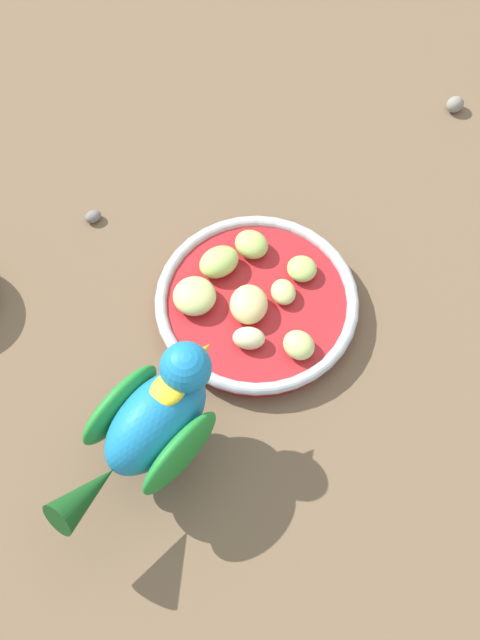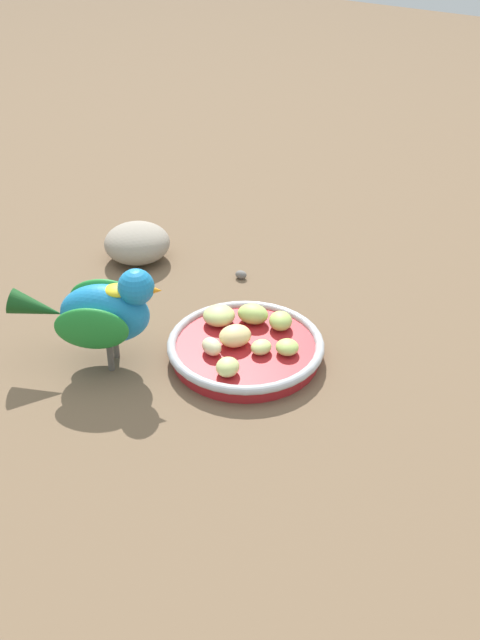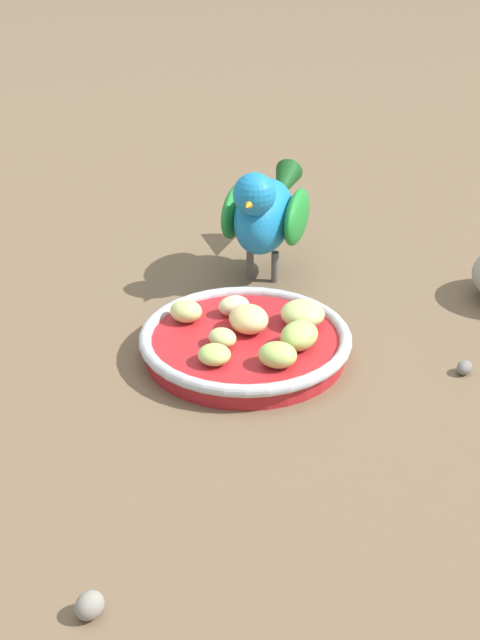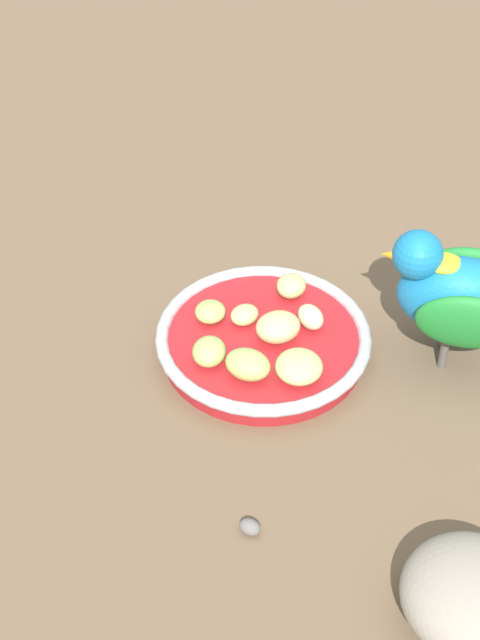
# 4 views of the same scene
# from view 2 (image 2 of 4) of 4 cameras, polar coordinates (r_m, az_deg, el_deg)

# --- Properties ---
(ground_plane) EXTENTS (4.00, 4.00, 0.00)m
(ground_plane) POSITION_cam_2_polar(r_m,az_deg,el_deg) (0.87, 1.04, -3.88)
(ground_plane) COLOR brown
(feeding_bowl) EXTENTS (0.18, 0.18, 0.02)m
(feeding_bowl) POSITION_cam_2_polar(r_m,az_deg,el_deg) (0.89, 0.42, -2.11)
(feeding_bowl) COLOR #AD1E23
(feeding_bowl) RESTS_ON ground_plane
(apple_piece_0) EXTENTS (0.05, 0.05, 0.02)m
(apple_piece_0) POSITION_cam_2_polar(r_m,az_deg,el_deg) (0.88, -0.37, -1.18)
(apple_piece_0) COLOR #E5C67F
(apple_piece_0) RESTS_ON feeding_bowl
(apple_piece_1) EXTENTS (0.04, 0.04, 0.02)m
(apple_piece_1) POSITION_cam_2_polar(r_m,az_deg,el_deg) (0.92, 0.96, 0.45)
(apple_piece_1) COLOR #B2CC66
(apple_piece_1) RESTS_ON feeding_bowl
(apple_piece_2) EXTENTS (0.04, 0.03, 0.02)m
(apple_piece_2) POSITION_cam_2_polar(r_m,az_deg,el_deg) (0.83, -0.93, -3.51)
(apple_piece_2) COLOR #C6D17A
(apple_piece_2) RESTS_ON feeding_bowl
(apple_piece_3) EXTENTS (0.03, 0.02, 0.01)m
(apple_piece_3) POSITION_cam_2_polar(r_m,az_deg,el_deg) (0.87, 1.34, -1.94)
(apple_piece_3) COLOR #C6D17A
(apple_piece_3) RESTS_ON feeding_bowl
(apple_piece_4) EXTENTS (0.04, 0.04, 0.02)m
(apple_piece_4) POSITION_cam_2_polar(r_m,az_deg,el_deg) (0.91, 3.04, -0.06)
(apple_piece_4) COLOR #B2CC66
(apple_piece_4) RESTS_ON feeding_bowl
(apple_piece_5) EXTENTS (0.04, 0.04, 0.02)m
(apple_piece_5) POSITION_cam_2_polar(r_m,az_deg,el_deg) (0.87, 3.53, -2.03)
(apple_piece_5) COLOR #B2CC66
(apple_piece_5) RESTS_ON feeding_bowl
(apple_piece_6) EXTENTS (0.05, 0.05, 0.02)m
(apple_piece_6) POSITION_cam_2_polar(r_m,az_deg,el_deg) (0.92, -1.58, 0.34)
(apple_piece_6) COLOR #C6D17A
(apple_piece_6) RESTS_ON feeding_bowl
(apple_piece_7) EXTENTS (0.03, 0.03, 0.02)m
(apple_piece_7) POSITION_cam_2_polar(r_m,az_deg,el_deg) (0.86, -2.12, -1.99)
(apple_piece_7) COLOR beige
(apple_piece_7) RESTS_ON feeding_bowl
(parrot) EXTENTS (0.12, 0.16, 0.12)m
(parrot) POSITION_cam_2_polar(r_m,az_deg,el_deg) (0.86, -10.25, 0.71)
(parrot) COLOR #59544C
(parrot) RESTS_ON ground_plane
(rock_large) EXTENTS (0.10, 0.10, 0.05)m
(rock_large) POSITION_cam_2_polar(r_m,az_deg,el_deg) (1.09, -7.66, 5.70)
(rock_large) COLOR gray
(rock_large) RESTS_ON ground_plane
(pebble_1) EXTENTS (0.01, 0.02, 0.01)m
(pebble_1) POSITION_cam_2_polar(r_m,az_deg,el_deg) (1.05, 0.07, 3.39)
(pebble_1) COLOR slate
(pebble_1) RESTS_ON ground_plane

